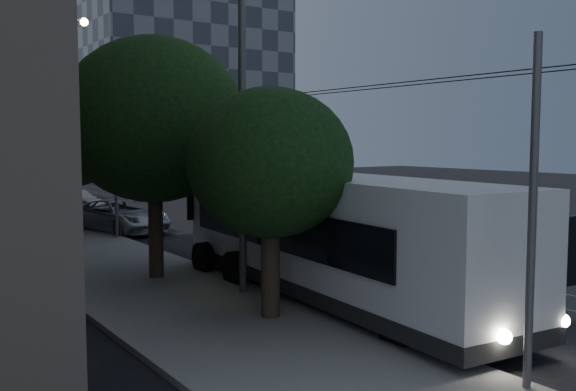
{
  "coord_description": "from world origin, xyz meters",
  "views": [
    {
      "loc": [
        -14.45,
        -16.35,
        4.28
      ],
      "look_at": [
        -1.9,
        2.1,
        2.33
      ],
      "focal_mm": 40.0,
      "sensor_mm": 36.0,
      "label": 1
    }
  ],
  "objects_px": {
    "streetlamp_far": "(50,94)",
    "car_white_d": "(31,191)",
    "pickup_silver": "(120,216)",
    "car_white_c": "(41,191)",
    "streetlamp_near": "(255,87)",
    "car_white_b": "(74,203)",
    "trolleybus": "(324,233)",
    "car_white_a": "(91,209)"
  },
  "relations": [
    {
      "from": "streetlamp_far",
      "to": "car_white_d",
      "type": "bearing_deg",
      "value": 83.42
    },
    {
      "from": "pickup_silver",
      "to": "car_white_d",
      "type": "xyz_separation_m",
      "value": [
        0.24,
        19.03,
        -0.15
      ]
    },
    {
      "from": "pickup_silver",
      "to": "car_white_c",
      "type": "height_order",
      "value": "car_white_c"
    },
    {
      "from": "streetlamp_near",
      "to": "car_white_b",
      "type": "bearing_deg",
      "value": 87.05
    },
    {
      "from": "car_white_c",
      "to": "trolleybus",
      "type": "bearing_deg",
      "value": -87.83
    },
    {
      "from": "car_white_d",
      "to": "car_white_a",
      "type": "bearing_deg",
      "value": -99.93
    },
    {
      "from": "trolleybus",
      "to": "car_white_a",
      "type": "height_order",
      "value": "trolleybus"
    },
    {
      "from": "car_white_c",
      "to": "streetlamp_far",
      "type": "bearing_deg",
      "value": -96.67
    },
    {
      "from": "pickup_silver",
      "to": "streetlamp_far",
      "type": "distance_m",
      "value": 9.77
    },
    {
      "from": "car_white_b",
      "to": "car_white_c",
      "type": "xyz_separation_m",
      "value": [
        0.39,
        9.2,
        0.01
      ]
    },
    {
      "from": "trolleybus",
      "to": "car_white_b",
      "type": "bearing_deg",
      "value": 94.75
    },
    {
      "from": "pickup_silver",
      "to": "car_white_d",
      "type": "bearing_deg",
      "value": 75.57
    },
    {
      "from": "car_white_a",
      "to": "streetlamp_near",
      "type": "xyz_separation_m",
      "value": [
        -1.12,
        -18.32,
        5.03
      ]
    },
    {
      "from": "car_white_c",
      "to": "car_white_d",
      "type": "height_order",
      "value": "car_white_c"
    },
    {
      "from": "trolleybus",
      "to": "car_white_a",
      "type": "distance_m",
      "value": 19.72
    },
    {
      "from": "car_white_c",
      "to": "streetlamp_near",
      "type": "relative_size",
      "value": 0.5
    },
    {
      "from": "trolleybus",
      "to": "pickup_silver",
      "type": "distance_m",
      "value": 15.22
    },
    {
      "from": "car_white_a",
      "to": "car_white_c",
      "type": "xyz_separation_m",
      "value": [
        0.36,
        12.15,
        0.12
      ]
    },
    {
      "from": "trolleybus",
      "to": "pickup_silver",
      "type": "relative_size",
      "value": 2.38
    },
    {
      "from": "trolleybus",
      "to": "streetlamp_far",
      "type": "xyz_separation_m",
      "value": [
        -1.27,
        22.82,
        4.98
      ]
    },
    {
      "from": "pickup_silver",
      "to": "trolleybus",
      "type": "bearing_deg",
      "value": -102.93
    },
    {
      "from": "trolleybus",
      "to": "streetlamp_far",
      "type": "bearing_deg",
      "value": 97.42
    },
    {
      "from": "trolleybus",
      "to": "car_white_a",
      "type": "relative_size",
      "value": 3.35
    },
    {
      "from": "pickup_silver",
      "to": "car_white_a",
      "type": "height_order",
      "value": "pickup_silver"
    },
    {
      "from": "trolleybus",
      "to": "pickup_silver",
      "type": "height_order",
      "value": "trolleybus"
    },
    {
      "from": "trolleybus",
      "to": "car_white_b",
      "type": "distance_m",
      "value": 22.65
    },
    {
      "from": "pickup_silver",
      "to": "streetlamp_near",
      "type": "bearing_deg",
      "value": -108.22
    },
    {
      "from": "trolleybus",
      "to": "car_white_c",
      "type": "xyz_separation_m",
      "value": [
        0.19,
        31.83,
        -1.01
      ]
    },
    {
      "from": "car_white_b",
      "to": "trolleybus",
      "type": "bearing_deg",
      "value": -101.75
    },
    {
      "from": "pickup_silver",
      "to": "streetlamp_far",
      "type": "height_order",
      "value": "streetlamp_far"
    },
    {
      "from": "car_white_c",
      "to": "streetlamp_far",
      "type": "xyz_separation_m",
      "value": [
        -1.46,
        -9.01,
        5.98
      ]
    },
    {
      "from": "pickup_silver",
      "to": "car_white_d",
      "type": "relative_size",
      "value": 1.52
    },
    {
      "from": "car_white_b",
      "to": "car_white_c",
      "type": "bearing_deg",
      "value": 75.33
    },
    {
      "from": "car_white_c",
      "to": "streetlamp_near",
      "type": "bearing_deg",
      "value": -90.27
    },
    {
      "from": "pickup_silver",
      "to": "car_white_a",
      "type": "distance_m",
      "value": 4.5
    },
    {
      "from": "trolleybus",
      "to": "car_white_d",
      "type": "height_order",
      "value": "trolleybus"
    },
    {
      "from": "pickup_silver",
      "to": "streetlamp_far",
      "type": "relative_size",
      "value": 0.48
    },
    {
      "from": "car_white_a",
      "to": "car_white_b",
      "type": "relative_size",
      "value": 0.74
    },
    {
      "from": "car_white_a",
      "to": "streetlamp_far",
      "type": "bearing_deg",
      "value": 89.82
    },
    {
      "from": "pickup_silver",
      "to": "streetlamp_near",
      "type": "distance_m",
      "value": 14.72
    },
    {
      "from": "car_white_a",
      "to": "car_white_c",
      "type": "height_order",
      "value": "car_white_c"
    },
    {
      "from": "trolleybus",
      "to": "streetlamp_near",
      "type": "relative_size",
      "value": 1.39
    }
  ]
}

